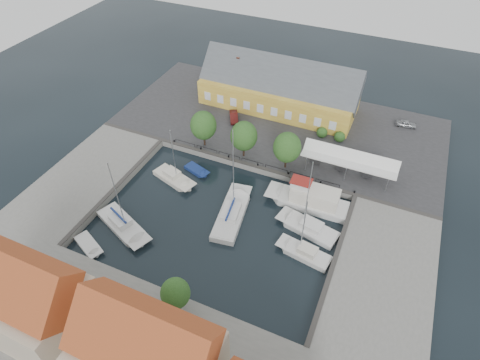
% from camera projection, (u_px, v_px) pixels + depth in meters
% --- Properties ---
extents(ground, '(140.00, 140.00, 0.00)m').
position_uv_depth(ground, '(223.00, 214.00, 56.12)').
color(ground, black).
rests_on(ground, ground).
extents(north_quay, '(56.00, 26.00, 1.00)m').
position_uv_depth(north_quay, '(278.00, 125.00, 71.25)').
color(north_quay, '#2D2D30').
rests_on(north_quay, ground).
extents(west_quay, '(12.00, 24.00, 1.00)m').
position_uv_depth(west_quay, '(87.00, 178.00, 60.95)').
color(west_quay, slate).
rests_on(west_quay, ground).
extents(east_quay, '(12.00, 24.00, 1.00)m').
position_uv_depth(east_quay, '(381.00, 278.00, 47.91)').
color(east_quay, slate).
rests_on(east_quay, ground).
extents(south_bank, '(56.00, 14.00, 1.00)m').
position_uv_depth(south_bank, '(135.00, 348.00, 41.65)').
color(south_bank, slate).
rests_on(south_bank, ground).
extents(quay_edge_fittings, '(56.00, 24.72, 0.40)m').
position_uv_depth(quay_edge_fittings, '(237.00, 188.00, 58.59)').
color(quay_edge_fittings, '#383533').
rests_on(quay_edge_fittings, north_quay).
extents(warehouse, '(28.56, 14.00, 9.55)m').
position_uv_depth(warehouse, '(276.00, 88.00, 72.96)').
color(warehouse, gold).
rests_on(warehouse, north_quay).
extents(tent_canopy, '(14.00, 4.00, 2.83)m').
position_uv_depth(tent_canopy, '(350.00, 159.00, 59.22)').
color(tent_canopy, white).
rests_on(tent_canopy, north_quay).
extents(quay_trees, '(18.20, 4.20, 6.30)m').
position_uv_depth(quay_trees, '(244.00, 136.00, 61.47)').
color(quay_trees, black).
rests_on(quay_trees, north_quay).
extents(car_silver, '(3.63, 1.81, 1.19)m').
position_uv_depth(car_silver, '(406.00, 124.00, 69.60)').
color(car_silver, '#94969A').
rests_on(car_silver, north_quay).
extents(car_red, '(3.06, 4.09, 1.29)m').
position_uv_depth(car_red, '(234.00, 117.00, 71.11)').
color(car_red, '#511412').
rests_on(car_red, north_quay).
extents(center_sailboat, '(4.78, 11.14, 14.57)m').
position_uv_depth(center_sailboat, '(232.00, 215.00, 55.58)').
color(center_sailboat, silver).
rests_on(center_sailboat, ground).
extents(trawler, '(12.07, 3.83, 5.00)m').
position_uv_depth(trawler, '(310.00, 200.00, 56.76)').
color(trawler, silver).
rests_on(trawler, ground).
extents(east_boat_a, '(8.95, 4.60, 12.15)m').
position_uv_depth(east_boat_a, '(309.00, 229.00, 53.87)').
color(east_boat_a, silver).
rests_on(east_boat_a, ground).
extents(east_boat_b, '(7.39, 3.44, 9.93)m').
position_uv_depth(east_boat_b, '(305.00, 254.00, 50.80)').
color(east_boat_b, silver).
rests_on(east_boat_b, ground).
extents(west_boat_b, '(7.71, 4.58, 10.23)m').
position_uv_depth(west_boat_b, '(174.00, 179.00, 61.19)').
color(west_boat_b, silver).
rests_on(west_boat_b, ground).
extents(west_boat_d, '(9.86, 6.26, 12.67)m').
position_uv_depth(west_boat_d, '(123.00, 226.00, 54.21)').
color(west_boat_d, silver).
rests_on(west_boat_d, ground).
extents(launch_sw, '(5.20, 3.67, 0.98)m').
position_uv_depth(launch_sw, '(89.00, 246.00, 51.95)').
color(launch_sw, silver).
rests_on(launch_sw, ground).
extents(launch_nw, '(4.54, 2.92, 0.88)m').
position_uv_depth(launch_nw, '(197.00, 171.00, 62.81)').
color(launch_nw, navy).
rests_on(launch_nw, ground).
extents(townhouses, '(36.30, 8.50, 12.00)m').
position_uv_depth(townhouses, '(129.00, 352.00, 35.97)').
color(townhouses, '#BAA68F').
rests_on(townhouses, south_bank).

